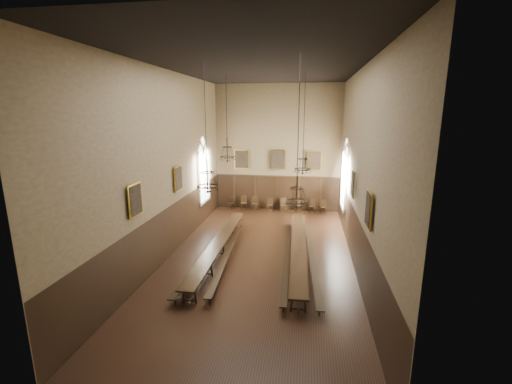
% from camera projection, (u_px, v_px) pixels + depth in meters
% --- Properties ---
extents(floor, '(9.00, 18.00, 0.02)m').
position_uv_depth(floor, '(259.00, 259.00, 16.84)').
color(floor, black).
rests_on(floor, ground).
extents(ceiling, '(9.00, 18.00, 0.02)m').
position_uv_depth(ceiling, '(260.00, 65.00, 14.80)').
color(ceiling, black).
rests_on(ceiling, ground).
extents(wall_back, '(9.00, 0.02, 9.00)m').
position_uv_depth(wall_back, '(277.00, 149.00, 24.50)').
color(wall_back, '#7F6B4E').
rests_on(wall_back, ground).
extents(wall_front, '(9.00, 0.02, 9.00)m').
position_uv_depth(wall_front, '(198.00, 236.00, 7.15)').
color(wall_front, '#7F6B4E').
rests_on(wall_front, ground).
extents(wall_left, '(0.02, 18.00, 9.00)m').
position_uv_depth(wall_left, '(167.00, 166.00, 16.49)').
color(wall_left, '#7F6B4E').
rests_on(wall_left, ground).
extents(wall_right, '(0.02, 18.00, 9.00)m').
position_uv_depth(wall_right, '(360.00, 171.00, 15.15)').
color(wall_right, '#7F6B4E').
rests_on(wall_right, ground).
extents(wainscot_panelling, '(9.00, 18.00, 2.50)m').
position_uv_depth(wainscot_panelling, '(259.00, 235.00, 16.56)').
color(wainscot_panelling, black).
rests_on(wainscot_panelling, floor).
extents(table_left, '(0.78, 9.97, 0.78)m').
position_uv_depth(table_left, '(219.00, 248.00, 17.11)').
color(table_left, black).
rests_on(table_left, floor).
extents(table_right, '(1.04, 10.25, 0.80)m').
position_uv_depth(table_right, '(298.00, 252.00, 16.68)').
color(table_right, black).
rests_on(table_right, floor).
extents(bench_left_outer, '(0.45, 9.78, 0.44)m').
position_uv_depth(bench_left_outer, '(208.00, 251.00, 17.07)').
color(bench_left_outer, black).
rests_on(bench_left_outer, floor).
extents(bench_left_inner, '(0.97, 9.90, 0.45)m').
position_uv_depth(bench_left_inner, '(229.00, 250.00, 17.19)').
color(bench_left_inner, black).
rests_on(bench_left_inner, floor).
extents(bench_right_inner, '(0.58, 9.22, 0.41)m').
position_uv_depth(bench_right_inner, '(287.00, 257.00, 16.37)').
color(bench_right_inner, black).
rests_on(bench_right_inner, floor).
extents(bench_right_outer, '(0.89, 9.63, 0.43)m').
position_uv_depth(bench_right_outer, '(311.00, 257.00, 16.32)').
color(bench_right_outer, black).
rests_on(bench_right_outer, floor).
extents(chair_0, '(0.50, 0.50, 0.88)m').
position_uv_depth(chair_0, '(231.00, 205.00, 25.55)').
color(chair_0, black).
rests_on(chair_0, floor).
extents(chair_1, '(0.52, 0.52, 1.00)m').
position_uv_depth(chair_1, '(244.00, 205.00, 25.39)').
color(chair_1, black).
rests_on(chair_1, floor).
extents(chair_2, '(0.46, 0.46, 0.97)m').
position_uv_depth(chair_2, '(255.00, 206.00, 25.24)').
color(chair_2, black).
rests_on(chair_2, floor).
extents(chair_3, '(0.43, 0.43, 0.89)m').
position_uv_depth(chair_3, '(270.00, 207.00, 25.01)').
color(chair_3, black).
rests_on(chair_3, floor).
extents(chair_4, '(0.53, 0.53, 0.98)m').
position_uv_depth(chair_4, '(283.00, 207.00, 24.85)').
color(chair_4, black).
rests_on(chair_4, floor).
extents(chair_5, '(0.44, 0.44, 0.92)m').
position_uv_depth(chair_5, '(298.00, 208.00, 24.75)').
color(chair_5, black).
rests_on(chair_5, floor).
extents(chair_6, '(0.46, 0.46, 0.97)m').
position_uv_depth(chair_6, '(312.00, 208.00, 24.61)').
color(chair_6, black).
rests_on(chair_6, floor).
extents(chair_7, '(0.45, 0.45, 0.93)m').
position_uv_depth(chair_7, '(323.00, 209.00, 24.45)').
color(chair_7, black).
rests_on(chair_7, floor).
extents(chandelier_back_left, '(0.84, 0.84, 4.51)m').
position_uv_depth(chandelier_back_left, '(227.00, 151.00, 18.66)').
color(chandelier_back_left, black).
rests_on(chandelier_back_left, ceiling).
extents(chandelier_back_right, '(0.83, 0.83, 5.01)m').
position_uv_depth(chandelier_back_right, '(303.00, 163.00, 17.71)').
color(chandelier_back_right, black).
rests_on(chandelier_back_right, ceiling).
extents(chandelier_front_left, '(0.90, 0.90, 5.13)m').
position_uv_depth(chandelier_front_left, '(207.00, 178.00, 14.15)').
color(chandelier_front_left, black).
rests_on(chandelier_front_left, ceiling).
extents(chandelier_front_right, '(0.78, 0.78, 5.38)m').
position_uv_depth(chandelier_front_right, '(297.00, 191.00, 12.75)').
color(chandelier_front_right, black).
rests_on(chandelier_front_right, ceiling).
extents(portrait_back_0, '(1.10, 0.12, 1.40)m').
position_uv_depth(portrait_back_0, '(242.00, 159.00, 24.94)').
color(portrait_back_0, gold).
rests_on(portrait_back_0, wall_back).
extents(portrait_back_1, '(1.10, 0.12, 1.40)m').
position_uv_depth(portrait_back_1, '(277.00, 160.00, 24.55)').
color(portrait_back_1, gold).
rests_on(portrait_back_1, wall_back).
extents(portrait_back_2, '(1.10, 0.12, 1.40)m').
position_uv_depth(portrait_back_2, '(314.00, 161.00, 24.17)').
color(portrait_back_2, gold).
rests_on(portrait_back_2, wall_back).
extents(portrait_left_0, '(0.12, 1.00, 1.30)m').
position_uv_depth(portrait_left_0, '(178.00, 179.00, 17.62)').
color(portrait_left_0, gold).
rests_on(portrait_left_0, wall_left).
extents(portrait_left_1, '(0.12, 1.00, 1.30)m').
position_uv_depth(portrait_left_1, '(135.00, 200.00, 13.28)').
color(portrait_left_1, gold).
rests_on(portrait_left_1, wall_left).
extents(portrait_right_0, '(0.12, 1.00, 1.30)m').
position_uv_depth(portrait_right_0, '(353.00, 184.00, 16.32)').
color(portrait_right_0, gold).
rests_on(portrait_right_0, wall_right).
extents(portrait_right_1, '(0.12, 1.00, 1.30)m').
position_uv_depth(portrait_right_1, '(369.00, 209.00, 11.98)').
color(portrait_right_1, gold).
rests_on(portrait_right_1, wall_right).
extents(window_right, '(0.20, 2.20, 4.60)m').
position_uv_depth(window_right, '(345.00, 174.00, 20.71)').
color(window_right, white).
rests_on(window_right, wall_right).
extents(window_left, '(0.20, 2.20, 4.60)m').
position_uv_depth(window_left, '(204.00, 170.00, 22.02)').
color(window_left, white).
rests_on(window_left, wall_left).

